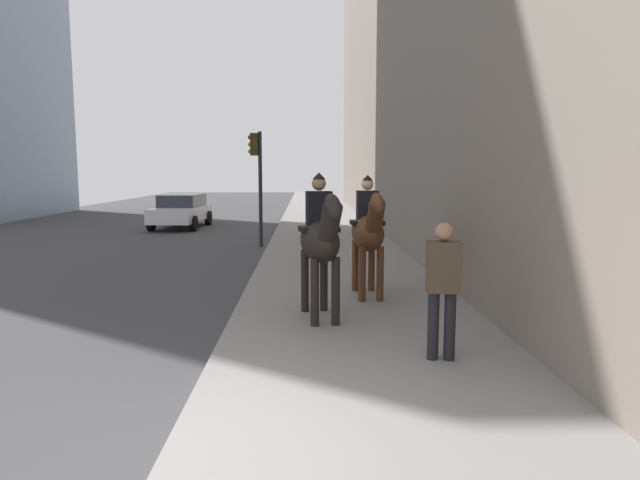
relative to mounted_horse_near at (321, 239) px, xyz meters
The scene contains 6 objects.
sidewalk_slab 4.46m from the mounted_horse_near, behind, with size 120.00×4.06×0.12m, color slate.
mounted_horse_near is the anchor object (origin of this frame).
mounted_horse_far 1.80m from the mounted_horse_near, 30.46° to the right, with size 2.15×0.64×2.24m.
pedestrian_greeting 2.42m from the mounted_horse_near, 143.36° to the right, with size 0.32×0.43×1.70m.
car_near_lane 16.53m from the mounted_horse_near, 19.79° to the left, with size 4.36×2.13×1.44m.
traffic_light_near_curb 9.55m from the mounted_horse_near, 10.74° to the left, with size 0.20×0.44×3.67m.
Camera 1 is at (-4.31, -1.21, 2.43)m, focal length 31.22 mm.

